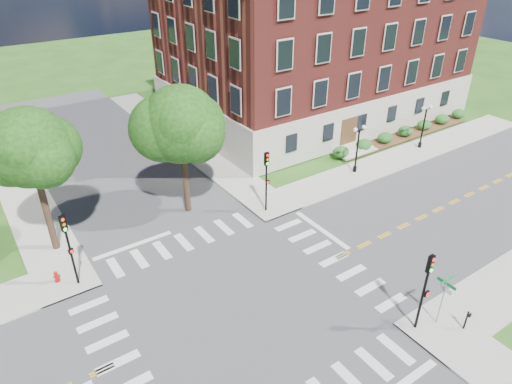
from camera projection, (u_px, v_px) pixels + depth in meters
ground at (240, 304)px, 26.07m from camera, size 160.00×160.00×0.00m
road_ew at (240, 304)px, 26.07m from camera, size 90.00×12.00×0.01m
road_ns at (240, 304)px, 26.07m from camera, size 12.00×90.00×0.01m
sidewalk_ne at (288, 148)px, 44.54m from camera, size 34.00×34.00×0.12m
crosswalk_east at (334, 260)px, 29.59m from camera, size 2.20×10.20×0.02m
stop_bar_east at (321, 230)px, 32.52m from camera, size 0.40×5.50×0.00m
main_building at (316, 38)px, 49.35m from camera, size 30.60×22.40×16.50m
shrub_row at (404, 137)px, 46.99m from camera, size 18.00×2.00×1.30m
tree_c at (29, 148)px, 26.87m from camera, size 4.90×4.90×9.78m
tree_d at (181, 125)px, 31.24m from camera, size 5.47×5.47×9.62m
traffic_signal_se at (426, 283)px, 22.88m from camera, size 0.33×0.37×4.80m
traffic_signal_ne at (266, 174)px, 33.04m from camera, size 0.33×0.36×4.80m
traffic_signal_nw at (68, 242)px, 25.93m from camera, size 0.38×0.46×4.80m
twin_lamp_west at (358, 146)px, 38.89m from camera, size 1.36×0.36×4.23m
twin_lamp_east at (424, 124)px, 43.35m from camera, size 1.36×0.36×4.23m
street_sign_pole at (444, 292)px, 23.62m from camera, size 1.10×1.10×3.10m
push_button_post at (467, 319)px, 23.99m from camera, size 0.14×0.21×1.20m
fire_hydrant at (57, 277)px, 27.42m from camera, size 0.35×0.35×0.75m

